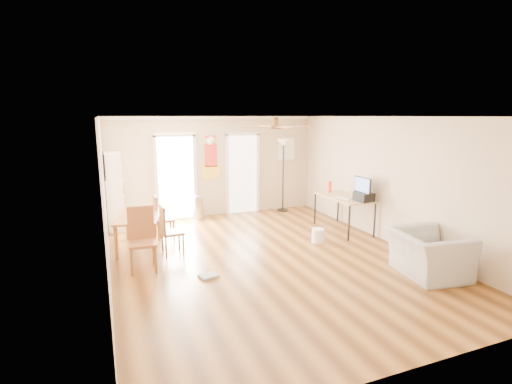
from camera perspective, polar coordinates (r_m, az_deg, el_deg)
name	(u,v)px	position (r m, az deg, el deg)	size (l,w,h in m)	color
floor	(268,258)	(7.28, 1.77, -9.78)	(7.00, 7.00, 0.00)	brown
ceiling	(269,116)	(6.80, 1.90, 11.14)	(5.50, 7.00, 0.00)	silver
wall_back	(215,166)	(10.19, -6.05, 3.79)	(5.50, 0.04, 2.60)	beige
wall_front	(412,253)	(4.07, 22.10, -8.43)	(5.50, 0.04, 2.60)	beige
wall_left	(105,202)	(6.37, -21.51, -1.44)	(0.04, 7.00, 2.60)	beige
wall_right	(391,181)	(8.39, 19.34, 1.62)	(0.04, 7.00, 2.60)	beige
crown_molding	(269,119)	(6.80, 1.90, 10.80)	(5.50, 7.00, 0.08)	white
kitchen_doorway	(176,178)	(9.98, -11.81, 2.01)	(0.90, 0.10, 2.10)	white
bathroom_doorway	(242,174)	(10.43, -2.03, 2.63)	(0.80, 0.10, 2.10)	white
wall_decal	(211,157)	(10.11, -6.73, 5.14)	(0.46, 0.03, 1.10)	red
ac_grille	(286,149)	(10.85, 4.50, 6.39)	(0.50, 0.04, 0.60)	white
framed_poster	(104,166)	(7.69, -21.64, 3.64)	(0.04, 0.66, 0.48)	black
ceiling_fan	(276,127)	(6.52, 2.96, 9.64)	(1.24, 1.24, 0.20)	#593819
bookshelf	(114,191)	(9.46, -20.30, 0.11)	(0.36, 0.81, 1.80)	white
dining_table	(140,231)	(8.09, -16.85, -5.60)	(0.81, 1.34, 0.67)	olive
dining_chair_right_a	(164,217)	(8.52, -13.47, -3.64)	(0.39, 0.39, 0.94)	#965A30
dining_chair_right_b	(172,230)	(7.54, -12.33, -5.51)	(0.39, 0.39, 0.94)	#955430
dining_chair_near	(142,240)	(6.84, -16.53, -6.86)	(0.44, 0.44, 1.08)	#A96636
trash_can	(198,208)	(9.97, -8.59, -2.30)	(0.28, 0.28, 0.60)	silver
torchiere_lamp	(283,175)	(10.59, 4.04, 2.48)	(0.38, 0.38, 2.00)	black
computer_desk	(343,213)	(9.10, 12.80, -3.12)	(0.74, 1.49, 0.80)	tan
imac	(362,189)	(8.67, 15.51, 0.47)	(0.08, 0.55, 0.51)	black
keyboard	(343,198)	(8.80, 12.84, -0.89)	(0.12, 0.38, 0.01)	silver
printer	(364,197)	(8.62, 15.71, -0.70)	(0.31, 0.37, 0.19)	black
orange_bottle	(330,187)	(9.42, 10.89, 0.75)	(0.09, 0.09, 0.26)	#F53B15
wastebasket_a	(318,236)	(8.19, 9.18, -6.42)	(0.26, 0.26, 0.30)	white
floor_cloth	(208,276)	(6.52, -7.06, -12.26)	(0.29, 0.23, 0.04)	gray
armchair	(428,254)	(7.02, 24.15, -8.37)	(1.15, 1.00, 0.75)	#A5A49F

